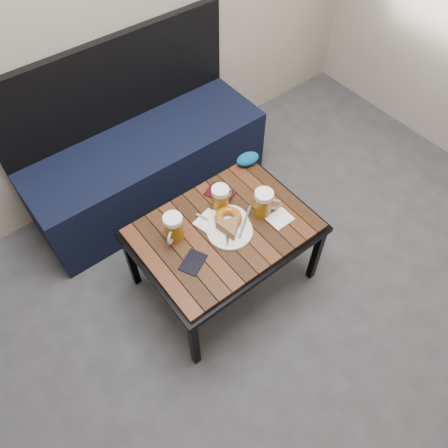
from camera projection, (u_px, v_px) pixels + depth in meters
room_shell at (319, 4)px, 0.75m from camera, size 4.00×4.00×4.00m
bench at (145, 161)px, 2.59m from camera, size 1.40×0.50×0.95m
cafe_table at (224, 233)px, 2.08m from camera, size 0.84×0.62×0.47m
beer_mug_left at (174, 228)px, 1.96m from camera, size 0.13×0.12×0.14m
beer_mug_centre at (221, 198)px, 2.07m from camera, size 0.13×0.09×0.13m
beer_mug_right at (264, 203)px, 2.05m from camera, size 0.13×0.12×0.14m
plate_pie at (230, 229)px, 2.01m from camera, size 0.22×0.22×0.06m
plate_bagel at (228, 219)px, 2.05m from camera, size 0.24×0.22×0.05m
napkin_left at (210, 222)px, 2.06m from camera, size 0.15×0.16×0.01m
napkin_right at (280, 219)px, 2.08m from camera, size 0.11×0.10×0.01m
passport_navy at (193, 262)px, 1.93m from camera, size 0.15×0.13×0.01m
passport_burgundy at (220, 193)px, 2.17m from camera, size 0.14×0.16×0.01m
knit_pouch at (248, 159)px, 2.28m from camera, size 0.14×0.10×0.06m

